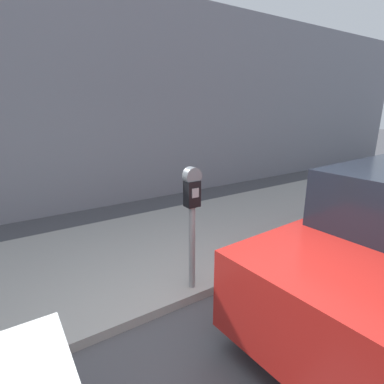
% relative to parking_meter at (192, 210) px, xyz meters
% --- Properties ---
extents(ground_plane, '(60.00, 60.00, 0.00)m').
position_rel_parking_meter_xyz_m(ground_plane, '(-0.14, -0.95, -1.06)').
color(ground_plane, '#47474C').
extents(sidewalk, '(24.00, 2.80, 0.11)m').
position_rel_parking_meter_xyz_m(sidewalk, '(-0.14, 1.25, -1.01)').
color(sidewalk, '#9E9B96').
rests_on(sidewalk, ground_plane).
extents(building_facade, '(24.00, 0.30, 4.51)m').
position_rel_parking_meter_xyz_m(building_facade, '(-0.14, 3.92, 1.19)').
color(building_facade, gray).
rests_on(building_facade, ground_plane).
extents(parking_meter, '(0.19, 0.13, 1.43)m').
position_rel_parking_meter_xyz_m(parking_meter, '(0.00, 0.00, 0.00)').
color(parking_meter, gray).
rests_on(parking_meter, sidewalk).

